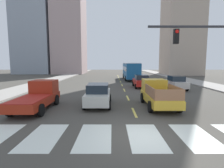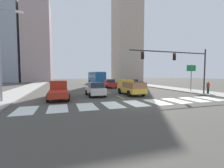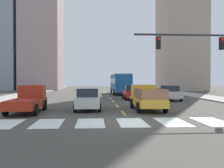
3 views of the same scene
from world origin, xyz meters
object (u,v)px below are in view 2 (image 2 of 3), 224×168
(direction_sign_green, at_px, (191,72))
(pedestrian_walking, at_px, (208,86))
(sedan_mid, at_px, (95,89))
(pickup_dark, at_px, (59,90))
(sedan_far, at_px, (132,84))
(pickup_stakebed, at_px, (129,88))
(sedan_near_right, at_px, (109,83))
(city_bus, at_px, (96,77))
(streetlight_left, at_px, (1,50))
(traffic_signal_gantry, at_px, (183,62))

(direction_sign_green, xyz_separation_m, pedestrian_walking, (-0.44, -3.33, -1.92))
(sedan_mid, height_order, direction_sign_green, direction_sign_green)
(pickup_dark, distance_m, sedan_far, 16.48)
(pickup_stakebed, distance_m, sedan_far, 9.79)
(direction_sign_green, bearing_deg, pickup_stakebed, 179.32)
(direction_sign_green, bearing_deg, sedan_near_right, 132.90)
(pickup_stakebed, height_order, city_bus, city_bus)
(city_bus, relative_size, sedan_far, 2.45)
(pedestrian_walking, bearing_deg, sedan_near_right, -9.17)
(direction_sign_green, bearing_deg, sedan_mid, 179.32)
(pickup_stakebed, bearing_deg, pedestrian_walking, -19.06)
(streetlight_left, xyz_separation_m, pedestrian_walking, (23.87, -1.83, -3.85))
(pickup_stakebed, xyz_separation_m, pickup_dark, (-8.98, -0.79, -0.02))
(pickup_dark, bearing_deg, sedan_mid, 13.27)
(direction_sign_green, relative_size, pedestrian_walking, 2.56)
(pickup_stakebed, bearing_deg, sedan_mid, 179.59)
(pickup_dark, distance_m, sedan_near_right, 14.70)
(sedan_near_right, bearing_deg, traffic_signal_gantry, -69.59)
(sedan_far, bearing_deg, pickup_dark, -142.79)
(sedan_far, height_order, traffic_signal_gantry, traffic_signal_gantry)
(city_bus, xyz_separation_m, direction_sign_green, (10.14, -21.79, 1.08))
(sedan_near_right, xyz_separation_m, sedan_far, (4.08, -1.81, 0.00))
(sedan_near_right, relative_size, pedestrian_walking, 2.68)
(sedan_mid, height_order, sedan_far, same)
(sedan_far, bearing_deg, direction_sign_green, -54.58)
(sedan_mid, xyz_separation_m, streetlight_left, (-9.37, -1.68, 4.11))
(sedan_mid, distance_m, sedan_near_right, 11.62)
(sedan_far, bearing_deg, sedan_near_right, 158.12)
(sedan_far, distance_m, traffic_signal_gantry, 12.45)
(pedestrian_walking, bearing_deg, direction_sign_green, -50.74)
(sedan_far, xyz_separation_m, direction_sign_green, (5.80, -8.82, 2.17))
(traffic_signal_gantry, bearing_deg, streetlight_left, 175.44)
(sedan_near_right, relative_size, sedan_far, 1.00)
(pickup_stakebed, xyz_separation_m, sedan_near_right, (0.42, 10.51, -0.08))
(pickup_dark, xyz_separation_m, city_bus, (9.14, 22.45, 1.03))
(streetlight_left, bearing_deg, direction_sign_green, 3.53)
(sedan_mid, relative_size, traffic_signal_gantry, 0.40)
(streetlight_left, height_order, pedestrian_walking, streetlight_left)
(pickup_stakebed, xyz_separation_m, traffic_signal_gantry, (5.79, -3.20, 3.34))
(sedan_near_right, xyz_separation_m, traffic_signal_gantry, (5.37, -13.71, 3.41))
(sedan_far, bearing_deg, city_bus, 110.58)
(pickup_dark, height_order, traffic_signal_gantry, traffic_signal_gantry)
(sedan_far, xyz_separation_m, traffic_signal_gantry, (1.29, -11.90, 3.41))
(sedan_near_right, bearing_deg, direction_sign_green, -48.07)
(sedan_far, relative_size, streetlight_left, 0.49)
(pedestrian_walking, bearing_deg, streetlight_left, 42.38)
(direction_sign_green, bearing_deg, streetlight_left, -176.47)
(traffic_signal_gantry, bearing_deg, city_bus, 102.75)
(city_bus, xyz_separation_m, streetlight_left, (-14.17, -23.29, 3.02))
(sedan_near_right, relative_size, streetlight_left, 0.49)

